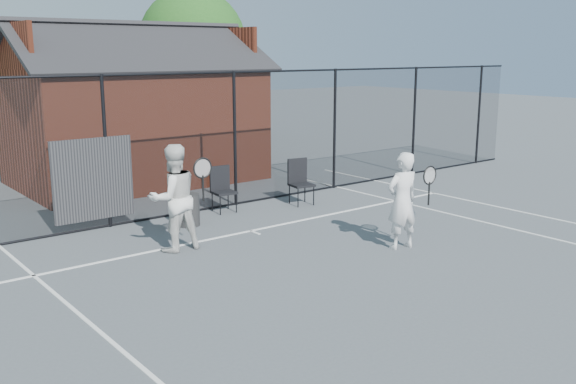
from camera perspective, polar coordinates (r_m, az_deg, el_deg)
ground at (r=10.28m, az=6.37°, el=-7.07°), size 80.00×80.00×0.00m
court_lines at (r=9.45m, az=12.08°, el=-9.02°), size 11.02×18.00×0.01m
fence at (r=13.69m, az=-9.30°, el=3.97°), size 22.04×3.00×3.00m
clubhouse at (r=17.57m, az=-13.42°, el=6.16°), size 6.50×4.36×4.19m
tree_right at (r=24.68m, az=-8.48°, el=12.95°), size 3.97×3.97×5.70m
player_front at (r=11.37m, az=10.14°, el=-0.76°), size 0.80×0.62×1.72m
player_back at (r=11.25m, az=-10.13°, el=-0.52°), size 1.03×0.76×1.87m
chair_left at (r=13.89m, az=-5.71°, el=0.16°), size 0.51×0.53×0.97m
chair_right at (r=14.51m, az=1.21°, el=0.83°), size 0.57×0.58×1.01m
waste_bin at (r=12.93m, az=-8.84°, el=-1.58°), size 0.51×0.51×0.65m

